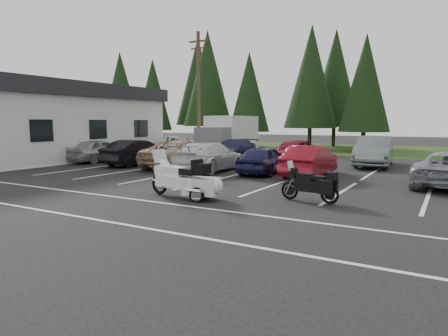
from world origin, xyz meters
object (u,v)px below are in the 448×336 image
Objects in this scene: utility_pole at (199,91)px; box_truck at (225,136)px; car_near_4 at (264,160)px; car_far_0 at (170,146)px; building at (33,122)px; car_near_5 at (310,161)px; car_far_3 at (374,151)px; car_far_1 at (233,150)px; car_far_2 at (293,151)px; cargo_trailer at (202,189)px; car_near_0 at (99,150)px; car_near_3 at (210,157)px; car_near_1 at (138,153)px; touring_motorcycle at (179,174)px; adventure_motorcycle at (309,181)px; car_near_2 at (185,154)px.

utility_pole reaches higher than box_truck.
utility_pole is 2.29× the size of car_near_4.
car_near_4 is at bearing -34.22° from car_far_0.
car_far_0 is at bearing 41.61° from building.
car_near_5 is 6.20m from car_far_3.
car_near_5 is at bearing -40.39° from car_far_1.
car_far_2 is 4.55m from car_far_3.
car_far_1 reaches higher than cargo_trailer.
building is at bearing 5.39° from car_near_0.
building is 3.10× the size of car_near_3.
car_near_1 is 5.02m from car_near_3.
car_far_1 is 13.40m from cargo_trailer.
car_far_3 is 1.79× the size of touring_motorcycle.
adventure_motorcycle is (4.47, -10.68, -0.09)m from car_far_2.
cargo_trailer is (5.60, -6.94, -0.38)m from car_near_2.
car_far_3 reaches higher than car_far_1.
adventure_motorcycle is (8.65, -5.52, -0.11)m from car_near_2.
car_far_0 is (-3.20, -2.46, -0.74)m from box_truck.
cargo_trailer is (-3.05, -12.96, -0.48)m from car_far_3.
touring_motorcycle is (7.88, -6.76, 0.06)m from car_near_1.
building is 2.79× the size of box_truck.
cargo_trailer is 0.75× the size of adventure_motorcycle.
car_near_0 is 5.64m from car_far_0.
car_near_4 is (16.70, 0.47, -1.78)m from building.
car_far_3 is at bearing 13.86° from car_far_2.
car_far_2 reaches higher than car_far_0.
car_far_1 is 13.08m from touring_motorcycle.
touring_motorcycle is 0.97m from cargo_trailer.
car_far_1 is at bearing -38.36° from car_near_5.
cargo_trailer is at bearing 149.74° from car_near_0.
utility_pole is at bearing -35.14° from car_near_5.
car_near_3 is 5.05m from car_near_5.
touring_motorcycle is at bearing -155.07° from adventure_motorcycle.
car_near_1 reaches higher than car_near_0.
car_near_1 is 0.95× the size of car_far_1.
box_truck is at bearing -119.36° from car_near_0.
car_near_5 is at bearing 81.87° from touring_motorcycle.
car_near_5 is 2.05× the size of adventure_motorcycle.
car_near_3 is 9.38m from car_far_3.
car_far_1 is at bearing -118.27° from car_near_1.
car_near_3 is 0.99× the size of car_far_3.
touring_motorcycle is at bearing -21.14° from building.
car_near_0 is 0.78× the size of car_near_2.
car_near_4 is at bearing 99.73° from touring_motorcycle.
car_near_3 is 3.21× the size of cargo_trailer.
utility_pole is 9.43m from car_near_2.
car_far_1 is (0.10, 5.27, -0.07)m from car_near_2.
utility_pole is at bearing -59.65° from car_near_2.
car_near_0 is 0.97× the size of car_far_2.
car_near_2 is 10.26m from adventure_motorcycle.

